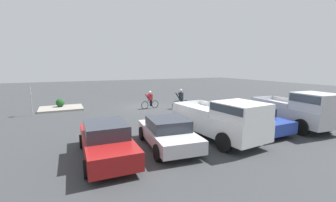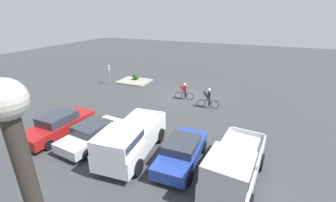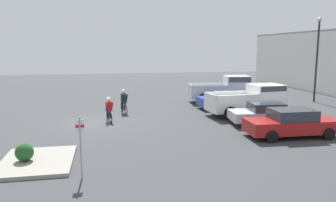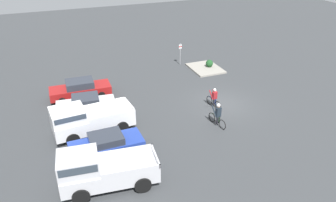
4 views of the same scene
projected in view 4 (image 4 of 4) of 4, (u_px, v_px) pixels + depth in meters
name	position (u px, v px, depth m)	size (l,w,h in m)	color
ground_plane	(222.00, 104.00, 25.71)	(80.00, 80.00, 0.00)	#383A3D
pickup_truck_0	(100.00, 169.00, 16.91)	(2.56, 5.21, 2.26)	silver
sedan_0	(106.00, 144.00, 19.69)	(2.02, 4.42, 1.35)	#233D9E
pickup_truck_1	(87.00, 119.00, 21.55)	(2.64, 5.42, 2.10)	white
sedan_1	(86.00, 105.00, 24.19)	(2.37, 4.44, 1.35)	silver
sedan_2	(80.00, 89.00, 26.48)	(2.06, 4.85, 1.46)	maroon
cyclist_0	(214.00, 98.00, 24.98)	(1.73, 0.53, 1.58)	black
cyclist_1	(218.00, 114.00, 22.53)	(1.84, 0.53, 1.75)	black
fire_lane_sign	(180.00, 52.00, 32.58)	(0.06, 0.30, 2.24)	#9E9EA3
curb_island	(205.00, 68.00, 32.16)	(3.49, 2.80, 0.15)	gray
shrub	(209.00, 63.00, 32.15)	(0.71, 0.71, 0.71)	#1E4C23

